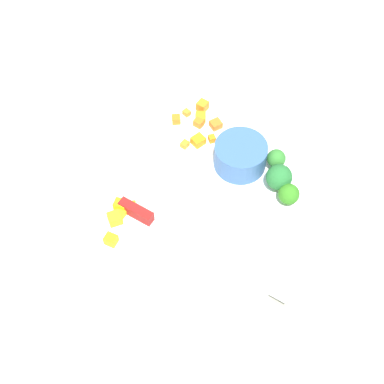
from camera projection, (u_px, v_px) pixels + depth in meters
ground_plane at (192, 200)px, 0.93m from camera, size 4.00×4.00×0.00m
cutting_board at (192, 198)px, 0.93m from camera, size 0.41×0.40×0.01m
prep_bowl at (240, 156)px, 0.94m from camera, size 0.09×0.09×0.04m
chef_knife at (171, 232)px, 0.88m from camera, size 0.09×0.29×0.02m
carrot_dice_0 at (187, 113)px, 1.02m from camera, size 0.01×0.01×0.01m
carrot_dice_1 at (185, 144)px, 0.98m from camera, size 0.02×0.01×0.01m
carrot_dice_2 at (212, 139)px, 0.98m from camera, size 0.01×0.02×0.01m
carrot_dice_3 at (176, 119)px, 1.01m from camera, size 0.02×0.02×0.01m
carrot_dice_4 at (201, 117)px, 1.01m from camera, size 0.03×0.03×0.01m
carrot_dice_5 at (202, 106)px, 1.02m from camera, size 0.02×0.02×0.02m
carrot_dice_6 at (216, 124)px, 1.00m from camera, size 0.02×0.02×0.01m
carrot_dice_7 at (199, 123)px, 1.00m from camera, size 0.02×0.02×0.01m
carrot_dice_8 at (198, 141)px, 0.98m from camera, size 0.02×0.02×0.01m
pepper_dice_0 at (115, 218)px, 0.89m from camera, size 0.03×0.03×0.02m
pepper_dice_1 at (121, 214)px, 0.90m from camera, size 0.02×0.01×0.01m
pepper_dice_2 at (111, 240)px, 0.87m from camera, size 0.02×0.02×0.02m
pepper_dice_3 at (131, 207)px, 0.91m from camera, size 0.02×0.02×0.01m
pepper_dice_4 at (121, 205)px, 0.90m from camera, size 0.02×0.02×0.02m
broccoli_floret_0 at (276, 159)px, 0.94m from camera, size 0.03×0.03×0.04m
broccoli_floret_1 at (289, 194)px, 0.90m from camera, size 0.03×0.03×0.04m
broccoli_floret_2 at (279, 177)px, 0.91m from camera, size 0.04×0.04×0.05m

